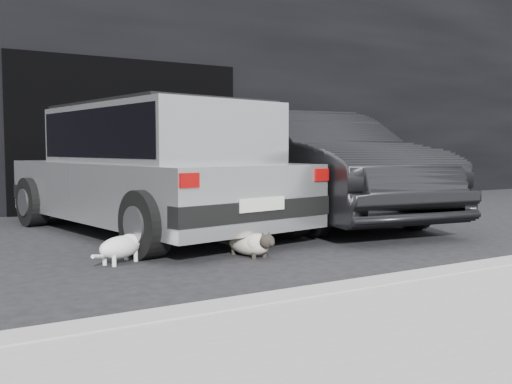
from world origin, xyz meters
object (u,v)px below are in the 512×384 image
cat_siamese (252,244)px  cat_white (123,246)px  second_car (311,166)px  silver_hatchback (153,163)px

cat_siamese → cat_white: 1.24m
second_car → cat_white: 3.83m
second_car → cat_white: second_car is taller
silver_hatchback → cat_siamese: (0.26, -2.04, -0.76)m
silver_hatchback → second_car: (2.45, 0.00, -0.07)m
silver_hatchback → cat_siamese: bearing=-93.1°
silver_hatchback → cat_siamese: size_ratio=5.87×
cat_siamese → cat_white: size_ratio=1.27×
silver_hatchback → cat_white: 2.06m
cat_siamese → cat_white: cat_white is taller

